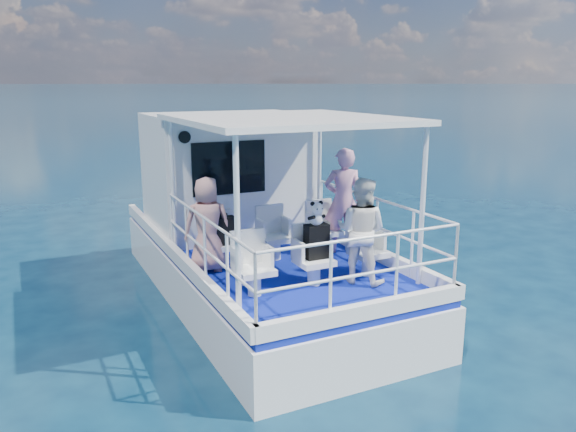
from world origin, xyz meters
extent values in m
plane|color=#072137|center=(0.00, 0.00, 0.00)|extent=(2000.00, 2000.00, 0.00)
cube|color=white|center=(0.00, 1.00, 0.00)|extent=(3.00, 7.00, 1.60)
cube|color=navy|center=(0.00, 1.00, 0.85)|extent=(2.90, 6.90, 0.10)
cube|color=white|center=(0.00, 2.30, 2.00)|extent=(2.85, 2.00, 2.20)
cube|color=white|center=(0.00, -0.20, 3.14)|extent=(3.00, 3.20, 0.08)
cylinder|color=white|center=(-1.35, -1.70, 2.00)|extent=(0.07, 0.07, 2.20)
cylinder|color=white|center=(1.35, -1.70, 2.00)|extent=(0.07, 0.07, 2.20)
cylinder|color=white|center=(-1.35, 1.20, 2.00)|extent=(0.07, 0.07, 2.20)
cylinder|color=white|center=(1.35, 1.20, 2.00)|extent=(0.07, 0.07, 2.20)
cube|color=white|center=(-0.90, 0.20, 1.09)|extent=(0.48, 0.46, 0.38)
cube|color=white|center=(0.00, 0.20, 1.09)|extent=(0.48, 0.46, 0.38)
cube|color=white|center=(0.90, 0.20, 1.09)|extent=(0.48, 0.46, 0.38)
cube|color=white|center=(-0.90, -1.10, 1.09)|extent=(0.48, 0.46, 0.38)
cube|color=white|center=(0.00, -1.10, 1.09)|extent=(0.48, 0.46, 0.38)
cube|color=white|center=(0.90, -1.10, 1.09)|extent=(0.48, 0.46, 0.38)
imported|color=tan|center=(-1.13, 0.13, 1.61)|extent=(0.62, 0.51, 1.43)
imported|color=pink|center=(1.18, 0.09, 1.77)|extent=(0.74, 0.63, 1.74)
imported|color=white|center=(0.65, -1.27, 1.65)|extent=(0.90, 0.92, 1.50)
cube|color=black|center=(-0.87, 0.13, 1.49)|extent=(0.32, 0.18, 0.42)
cube|color=black|center=(0.04, -1.09, 1.52)|extent=(0.32, 0.18, 0.48)
cube|color=black|center=(-0.88, 0.11, 1.73)|extent=(0.10, 0.06, 0.06)
camera|label=1|loc=(-3.58, -7.62, 3.67)|focal=35.00mm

